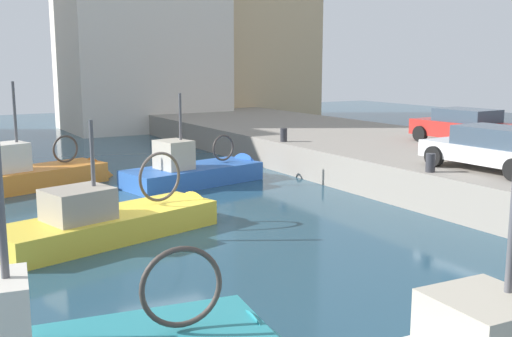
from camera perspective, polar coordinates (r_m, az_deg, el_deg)
The scene contains 10 objects.
water_surface at distance 16.45m, azimuth -7.79°, elevation -5.67°, with size 80.00×80.00×0.00m, color navy.
quay_wall at distance 23.12m, azimuth 19.52°, elevation -0.08°, with size 9.00×56.00×1.20m, color gray.
fishing_boat_blue at distance 22.58m, azimuth -5.09°, elevation -1.03°, with size 6.13×3.00×4.22m.
fishing_boat_orange at distance 23.03m, azimuth -19.86°, elevation -1.34°, with size 6.48×3.41×4.55m.
fishing_boat_yellow at distance 16.07m, azimuth -12.44°, elevation -5.74°, with size 6.66×3.31×3.83m.
parked_car_white at distance 19.33m, azimuth 21.39°, elevation 1.78°, with size 2.08×4.20×1.33m.
parked_car_red at distance 25.42m, azimuth 18.86°, elevation 3.82°, with size 2.20×4.00×1.39m.
mooring_bollard_south at distance 18.61m, azimuth 16.04°, elevation 0.51°, with size 0.28×0.28×0.55m, color #2D2D33.
mooring_bollard_mid at distance 24.77m, azimuth 2.61°, elevation 3.16°, with size 0.28×0.28×0.55m, color #2D2D33.
waterfront_building_central at distance 41.48m, azimuth -10.79°, elevation 13.14°, with size 10.33×7.59×13.60m.
Camera 1 is at (-5.95, -14.68, 4.41)m, focal length 42.68 mm.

